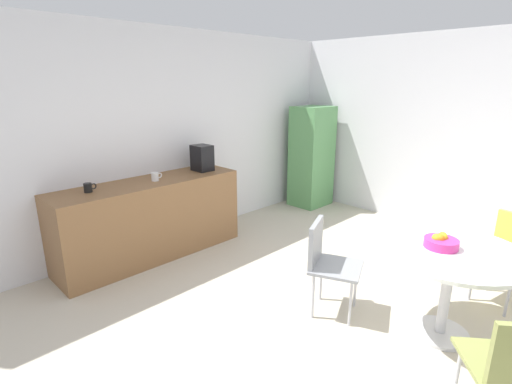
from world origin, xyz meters
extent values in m
plane|color=beige|center=(0.00, 0.00, 0.00)|extent=(6.00, 6.00, 0.00)
cube|color=silver|center=(0.00, 3.00, 1.30)|extent=(6.00, 0.10, 2.60)
cube|color=silver|center=(3.00, 0.00, 1.30)|extent=(0.10, 6.00, 2.60)
cube|color=brown|center=(-0.33, 2.65, 0.45)|extent=(2.14, 0.60, 0.90)
cube|color=#599959|center=(2.55, 2.55, 0.80)|extent=(0.60, 0.50, 1.60)
cylinder|color=silver|center=(0.55, -0.31, 0.01)|extent=(0.44, 0.44, 0.03)
cylinder|color=silver|center=(0.55, -0.31, 0.39)|extent=(0.08, 0.08, 0.72)
cylinder|color=white|center=(0.55, -0.31, 0.74)|extent=(1.09, 1.09, 0.03)
cylinder|color=silver|center=(-0.09, -0.63, 0.21)|extent=(0.02, 0.02, 0.42)
cylinder|color=silver|center=(0.11, -0.88, 0.21)|extent=(0.02, 0.02, 0.42)
cube|color=#8C934C|center=(-0.11, -0.85, 0.44)|extent=(0.59, 0.59, 0.03)
cylinder|color=silver|center=(1.21, -0.61, 0.21)|extent=(0.02, 0.02, 0.42)
cylinder|color=silver|center=(1.28, -0.31, 0.21)|extent=(0.02, 0.02, 0.42)
cylinder|color=silver|center=(1.59, -0.37, 0.21)|extent=(0.02, 0.02, 0.42)
cube|color=#D8CC4C|center=(1.40, -0.49, 0.44)|extent=(0.50, 0.50, 0.03)
cylinder|color=silver|center=(0.42, 0.40, 0.21)|extent=(0.02, 0.02, 0.42)
cylinder|color=silver|center=(0.13, 0.27, 0.21)|extent=(0.02, 0.02, 0.42)
cylinder|color=silver|center=(0.29, 0.69, 0.21)|extent=(0.02, 0.02, 0.42)
cylinder|color=silver|center=(0.00, 0.56, 0.21)|extent=(0.02, 0.02, 0.42)
cube|color=gray|center=(0.21, 0.48, 0.44)|extent=(0.55, 0.55, 0.03)
cube|color=gray|center=(0.13, 0.66, 0.64)|extent=(0.36, 0.19, 0.38)
cylinder|color=#D8338C|center=(0.53, -0.23, 0.79)|extent=(0.25, 0.25, 0.07)
sphere|color=yellow|center=(0.51, -0.20, 0.83)|extent=(0.07, 0.07, 0.07)
sphere|color=orange|center=(0.58, -0.22, 0.83)|extent=(0.07, 0.07, 0.07)
sphere|color=yellow|center=(0.55, -0.23, 0.83)|extent=(0.07, 0.07, 0.07)
sphere|color=orange|center=(0.52, -0.22, 0.83)|extent=(0.07, 0.07, 0.07)
cylinder|color=black|center=(-0.98, 2.68, 0.95)|extent=(0.08, 0.08, 0.09)
torus|color=black|center=(-0.92, 2.68, 0.95)|extent=(0.06, 0.01, 0.06)
cylinder|color=#3F66BF|center=(0.43, 2.67, 0.95)|extent=(0.08, 0.08, 0.09)
torus|color=#3F66BF|center=(0.49, 2.67, 0.95)|extent=(0.06, 0.01, 0.06)
cylinder|color=white|center=(-0.26, 2.61, 0.95)|extent=(0.08, 0.08, 0.09)
torus|color=white|center=(-0.20, 2.61, 0.95)|extent=(0.06, 0.01, 0.06)
cube|color=black|center=(0.44, 2.65, 1.06)|extent=(0.20, 0.24, 0.32)
camera|label=1|loc=(-2.39, -1.15, 1.99)|focal=26.85mm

